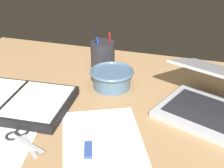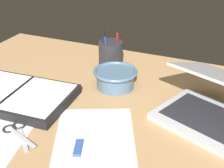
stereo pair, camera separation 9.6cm
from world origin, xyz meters
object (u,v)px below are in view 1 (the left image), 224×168
Objects in this scene: laptop at (224,103)px; scissors at (20,137)px; bowl at (112,78)px; planner at (13,101)px; pen_cup at (103,55)px.

laptop reaches higher than scissors.
bowl is 33.38cm from planner.
scissors is at bearing -131.74° from laptop.
planner is at bearing -142.04° from bowl.
pen_cup is at bearing 118.95° from bowl.
laptop is 58.64cm from scissors.
pen_cup is at bearing 174.85° from laptop.
pen_cup is 0.45× the size of planner.
pen_cup is 39.59cm from planner.
scissors is at bearing -98.94° from pen_cup.
scissors is (-15.64, -34.37, -3.25)cm from bowl.
planner is (-62.99, -12.14, -3.28)cm from laptop.
laptop is 2.53× the size of pen_cup.
scissors is at bearing -55.78° from planner.
laptop is 64.24cm from planner.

